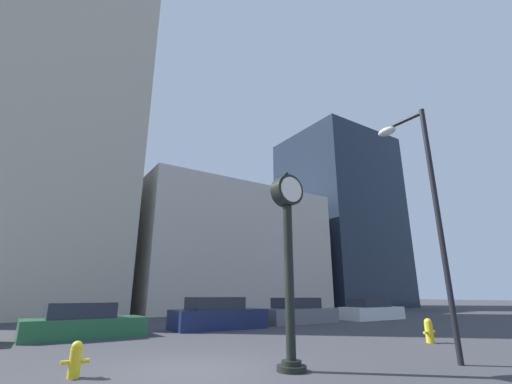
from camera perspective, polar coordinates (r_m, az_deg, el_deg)
ground_plane at (r=8.45m, az=-10.48°, el=-27.35°), size 200.00×200.00×0.00m
building_tall_tower at (r=35.07m, az=-29.98°, el=11.57°), size 12.39×12.00×33.71m
building_storefront_row at (r=36.07m, az=-5.31°, el=-9.79°), size 18.62×12.00×11.69m
building_glass_modern at (r=47.68m, az=13.77°, el=-4.49°), size 13.13×12.00×22.45m
street_clock at (r=8.30m, az=5.40°, el=-8.94°), size 0.77×0.66×4.59m
car_green at (r=15.52m, az=-26.85°, el=-18.89°), size 4.35×1.95×1.29m
car_navy at (r=17.59m, az=-6.40°, el=-19.74°), size 4.54×2.03×1.46m
car_grey at (r=20.76m, az=7.13°, el=-19.31°), size 4.53×1.82×1.40m
car_white at (r=24.85m, az=18.67°, el=-18.22°), size 4.43×1.84×1.32m
fire_hydrant_near at (r=14.03m, az=26.87°, el=-19.88°), size 0.61×0.26×0.80m
fire_hydrant_far at (r=8.52m, az=-27.88°, el=-23.36°), size 0.52×0.23×0.69m
street_lamp_right at (r=10.64m, az=25.78°, el=0.57°), size 0.36×1.57×6.76m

